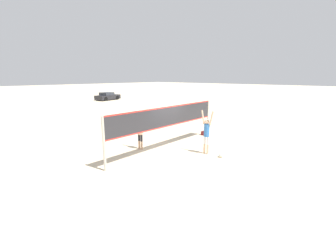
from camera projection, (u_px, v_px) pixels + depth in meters
name	position (u px, v px, depth m)	size (l,w,h in m)	color
ground_plane	(168.00, 149.00, 12.36)	(200.00, 200.00, 0.00)	beige
volleyball_net	(168.00, 119.00, 12.00)	(7.98, 0.11, 2.35)	beige
player_spiker	(207.00, 131.00, 11.36)	(0.28, 0.72, 2.25)	beige
player_blocker	(140.00, 130.00, 12.14)	(0.28, 0.69, 2.02)	tan
volleyball	(221.00, 155.00, 11.06)	(0.22, 0.22, 0.22)	silver
gear_bag	(204.00, 133.00, 15.32)	(0.52, 0.25, 0.26)	maroon
parked_car_near	(108.00, 96.00, 37.41)	(4.50, 2.62, 1.29)	#232328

